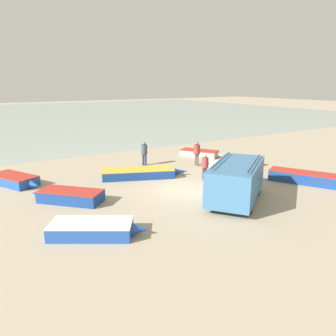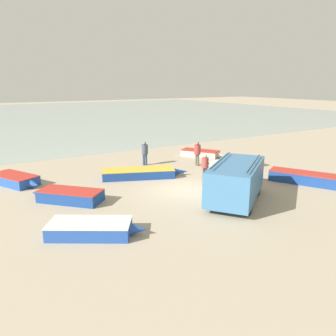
% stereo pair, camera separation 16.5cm
% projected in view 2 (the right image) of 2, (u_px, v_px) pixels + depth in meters
% --- Properties ---
extents(ground_plane, '(200.00, 200.00, 0.00)m').
position_uv_depth(ground_plane, '(185.00, 190.00, 18.83)').
color(ground_plane, tan).
extents(sea_water, '(120.00, 80.00, 0.01)m').
position_uv_depth(sea_water, '(30.00, 116.00, 61.78)').
color(sea_water, '#99A89E').
rests_on(sea_water, ground_plane).
extents(parked_van, '(5.22, 4.57, 2.16)m').
position_uv_depth(parked_van, '(236.00, 180.00, 16.77)').
color(parked_van, teal).
rests_on(parked_van, ground_plane).
extents(fishing_rowboat_0, '(4.68, 1.65, 0.65)m').
position_uv_depth(fishing_rowboat_0, '(234.00, 164.00, 23.38)').
color(fishing_rowboat_0, '#ADA89E').
rests_on(fishing_rowboat_0, ground_plane).
extents(fishing_rowboat_1, '(5.57, 3.11, 0.57)m').
position_uv_depth(fishing_rowboat_1, '(141.00, 173.00, 21.27)').
color(fishing_rowboat_1, navy).
rests_on(fishing_rowboat_1, ground_plane).
extents(fishing_rowboat_2, '(2.71, 3.80, 0.59)m').
position_uv_depth(fishing_rowboat_2, '(15.00, 180.00, 19.79)').
color(fishing_rowboat_2, '#234CA3').
rests_on(fishing_rowboat_2, ground_plane).
extents(fishing_rowboat_3, '(3.89, 2.98, 0.57)m').
position_uv_depth(fishing_rowboat_3, '(93.00, 229.00, 13.15)').
color(fishing_rowboat_3, '#234CA3').
rests_on(fishing_rowboat_3, ground_plane).
extents(fishing_rowboat_4, '(2.76, 3.64, 0.52)m').
position_uv_depth(fishing_rowboat_4, '(201.00, 153.00, 27.39)').
color(fishing_rowboat_4, '#ADA89E').
rests_on(fishing_rowboat_4, ground_plane).
extents(fishing_rowboat_5, '(3.42, 3.51, 0.62)m').
position_uv_depth(fishing_rowboat_5, '(68.00, 196.00, 16.94)').
color(fishing_rowboat_5, navy).
rests_on(fishing_rowboat_5, ground_plane).
extents(fishing_rowboat_6, '(3.19, 4.95, 0.67)m').
position_uv_depth(fishing_rowboat_6, '(309.00, 178.00, 19.91)').
color(fishing_rowboat_6, navy).
rests_on(fishing_rowboat_6, ground_plane).
extents(fisherman_0, '(0.44, 0.44, 1.66)m').
position_uv_depth(fisherman_0, '(205.00, 165.00, 20.53)').
color(fisherman_0, '#38383D').
rests_on(fisherman_0, ground_plane).
extents(fisherman_1, '(0.47, 0.47, 1.80)m').
position_uv_depth(fisherman_1, '(197.00, 151.00, 24.11)').
color(fisherman_1, '#5B564C').
rests_on(fisherman_1, ground_plane).
extents(fisherman_2, '(0.47, 0.47, 1.79)m').
position_uv_depth(fisherman_2, '(145.00, 151.00, 24.23)').
color(fisherman_2, navy).
rests_on(fisherman_2, ground_plane).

